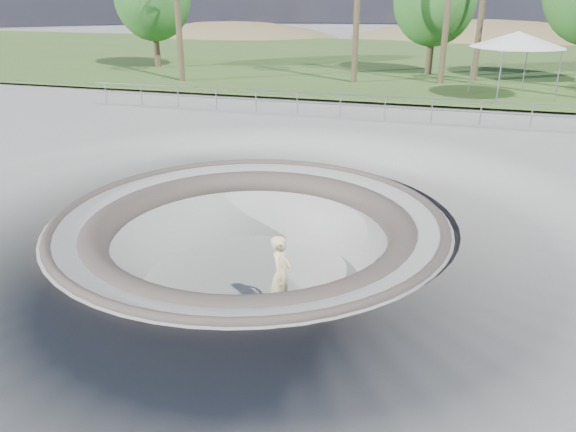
# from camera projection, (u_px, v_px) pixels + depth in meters

# --- Properties ---
(ground) EXTENTS (180.00, 180.00, 0.00)m
(ground) POSITION_uv_depth(u_px,v_px,m) (250.00, 217.00, 14.70)
(ground) COLOR gray
(ground) RESTS_ON ground
(skate_bowl) EXTENTS (14.00, 14.00, 4.10)m
(skate_bowl) POSITION_uv_depth(u_px,v_px,m) (252.00, 279.00, 15.39)
(skate_bowl) COLOR gray
(skate_bowl) RESTS_ON ground
(grass_strip) EXTENTS (180.00, 36.00, 0.12)m
(grass_strip) POSITION_uv_depth(u_px,v_px,m) (394.00, 60.00, 44.85)
(grass_strip) COLOR #3D5522
(grass_strip) RESTS_ON ground
(distant_hills) EXTENTS (103.20, 45.00, 28.60)m
(distant_hills) POSITION_uv_depth(u_px,v_px,m) (443.00, 101.00, 67.22)
(distant_hills) COLOR olive
(distant_hills) RESTS_ON ground
(safety_railing) EXTENTS (25.00, 0.06, 1.03)m
(safety_railing) POSITION_uv_depth(u_px,v_px,m) (340.00, 105.00, 25.11)
(safety_railing) COLOR gray
(safety_railing) RESTS_ON ground
(skateboard) EXTENTS (0.84, 0.34, 0.08)m
(skateboard) POSITION_uv_depth(u_px,v_px,m) (281.00, 311.00, 13.87)
(skateboard) COLOR #9A613D
(skateboard) RESTS_ON ground
(skater) EXTENTS (0.48, 0.73, 2.00)m
(skater) POSITION_uv_depth(u_px,v_px,m) (281.00, 274.00, 13.49)
(skater) COLOR beige
(skater) RESTS_ON skateboard
(canopy_white) EXTENTS (5.93, 5.93, 3.29)m
(canopy_white) POSITION_uv_depth(u_px,v_px,m) (518.00, 40.00, 28.14)
(canopy_white) COLOR gray
(canopy_white) RESTS_ON ground
(bushy_tree_mid) EXTENTS (5.22, 4.74, 7.52)m
(bushy_tree_mid) POSITION_uv_depth(u_px,v_px,m) (435.00, 0.00, 35.58)
(bushy_tree_mid) COLOR brown
(bushy_tree_mid) RESTS_ON ground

